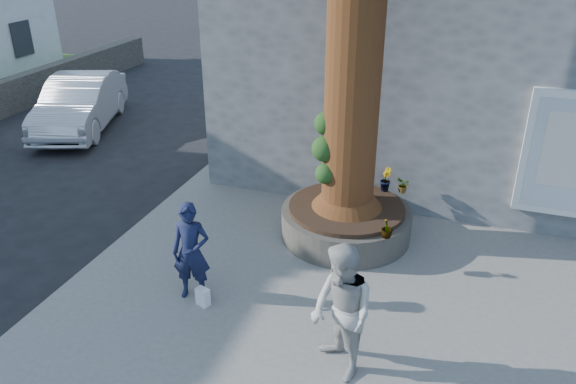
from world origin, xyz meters
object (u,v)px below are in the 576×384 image
(man, at_px, (191,252))
(planter, at_px, (346,221))
(woman, at_px, (342,313))
(car_silver, at_px, (80,103))

(man, bearing_deg, planter, 42.24)
(planter, bearing_deg, man, -124.69)
(woman, height_order, car_silver, woman)
(man, relative_size, woman, 0.86)
(man, distance_m, car_silver, 8.97)
(planter, height_order, man, man)
(woman, bearing_deg, man, -151.76)
(planter, distance_m, man, 3.07)
(woman, relative_size, car_silver, 0.41)
(car_silver, bearing_deg, woman, -57.32)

